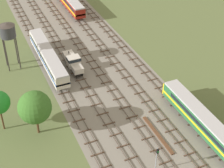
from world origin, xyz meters
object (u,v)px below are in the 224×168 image
object	(u,v)px
passenger_coach_far_left_mid	(48,56)
signal_post_nearest	(157,157)
water_tower	(7,31)
diesel_railcar_centre_right_nearest	(201,118)
diesel_railcar_centre_midfar	(69,0)
shunter_loco_left_near	(73,61)

from	to	relation	value
passenger_coach_far_left_mid	signal_post_nearest	world-z (taller)	signal_post_nearest
passenger_coach_far_left_mid	water_tower	size ratio (longest dim) A/B	2.07
diesel_railcar_centre_right_nearest	passenger_coach_far_left_mid	bearing A→B (deg)	121.18
water_tower	diesel_railcar_centre_midfar	bearing A→B (deg)	49.74
passenger_coach_far_left_mid	signal_post_nearest	size ratio (longest dim) A/B	4.45
shunter_loco_left_near	diesel_railcar_centre_midfar	xyz separation A→B (m)	(9.25, 31.08, 0.59)
signal_post_nearest	diesel_railcar_centre_right_nearest	bearing A→B (deg)	23.91
diesel_railcar_centre_right_nearest	diesel_railcar_centre_midfar	xyz separation A→B (m)	(-4.62, 58.33, 0.00)
passenger_coach_far_left_mid	diesel_railcar_centre_midfar	world-z (taller)	same
diesel_railcar_centre_midfar	signal_post_nearest	xyz separation A→B (m)	(-6.94, -63.46, 0.57)
passenger_coach_far_left_mid	signal_post_nearest	xyz separation A→B (m)	(6.94, -35.69, 0.55)
diesel_railcar_centre_midfar	water_tower	bearing A→B (deg)	-130.26
diesel_railcar_centre_right_nearest	water_tower	size ratio (longest dim) A/B	1.93
signal_post_nearest	passenger_coach_far_left_mid	bearing A→B (deg)	101.00
diesel_railcar_centre_midfar	water_tower	size ratio (longest dim) A/B	1.93
passenger_coach_far_left_mid	shunter_loco_left_near	bearing A→B (deg)	-35.61
passenger_coach_far_left_mid	water_tower	xyz separation A→B (m)	(-7.19, 2.89, 6.20)
diesel_railcar_centre_right_nearest	shunter_loco_left_near	distance (m)	30.59
diesel_railcar_centre_right_nearest	signal_post_nearest	world-z (taller)	signal_post_nearest
water_tower	diesel_railcar_centre_right_nearest	bearing A→B (deg)	-52.49
diesel_railcar_centre_right_nearest	passenger_coach_far_left_mid	distance (m)	35.73
passenger_coach_far_left_mid	water_tower	distance (m)	9.93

